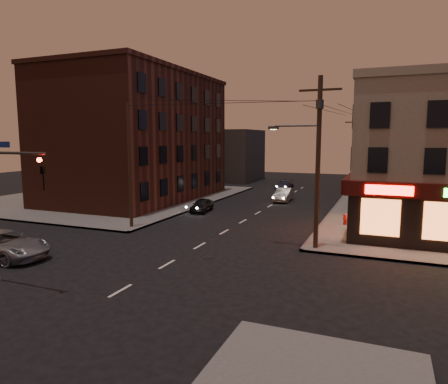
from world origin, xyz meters
The scene contains 14 objects.
ground centered at (0.00, 0.00, 0.00)m, with size 120.00×120.00×0.00m, color black.
sidewalk_nw centered at (-18.00, 19.00, 0.07)m, with size 24.00×28.00×0.15m, color #514F4C.
brick_apartment centered at (-14.50, 19.00, 6.65)m, with size 12.00×20.00×13.00m, color #4D2418.
bg_building_ne_a centered at (14.00, 38.00, 3.50)m, with size 10.00×12.00×7.00m, color #3F3D3A.
bg_building_nw centered at (-13.00, 42.00, 4.00)m, with size 9.00×10.00×8.00m, color #3F3D3A.
bg_building_ne_b centered at (12.00, 52.00, 3.00)m, with size 8.00×8.00×6.00m, color #3F3D3A.
utility_pole_main centered at (6.68, 5.80, 5.76)m, with size 4.20×0.44×10.00m.
utility_pole_far centered at (6.80, 32.00, 4.65)m, with size 0.26×0.26×9.00m, color #382619.
utility_pole_west centered at (-6.80, 6.50, 4.65)m, with size 0.24×0.24×9.00m, color #382619.
suv_cross centered at (-8.97, -2.48, 0.76)m, with size 2.53×5.48×1.52m, color gray.
sedan_near centered at (-4.88, 14.62, 0.60)m, with size 1.43×3.55×1.21m, color black.
sedan_mid centered at (0.52, 23.55, 0.70)m, with size 1.49×4.28×1.41m, color slate.
sedan_far centered at (-1.69, 33.01, 0.61)m, with size 1.71×4.21×1.22m, color #1C2339.
fire_hydrant centered at (7.80, 13.11, 0.60)m, with size 0.36×0.36×0.83m.
Camera 1 is at (10.50, -17.74, 6.58)m, focal length 32.00 mm.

